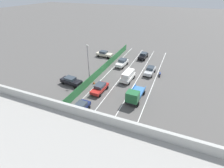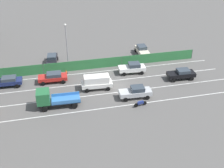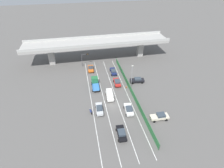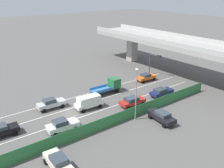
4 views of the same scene
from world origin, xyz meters
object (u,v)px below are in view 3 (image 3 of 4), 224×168
object	(u,v)px
car_taxi_orange	(91,68)
flatbed_truck_blue	(95,82)
traffic_cone	(126,87)
car_sedan_navy	(113,71)
parked_sedan_dark	(137,80)
traffic_light	(84,57)
parked_sedan_cream	(160,116)
car_sedan_white	(129,109)
motorcycle	(91,111)
car_sedan_black	(121,133)
car_van_white	(110,95)
car_sedan_silver	(99,109)
street_lamp	(132,75)
car_sedan_red	(117,82)

from	to	relation	value
car_taxi_orange	flatbed_truck_blue	size ratio (longest dim) A/B	0.76
car_taxi_orange	traffic_cone	xyz separation A→B (m)	(9.76, -12.62, -0.57)
car_sedan_navy	traffic_cone	world-z (taller)	car_sedan_navy
car_sedan_navy	car_taxi_orange	size ratio (longest dim) A/B	1.07
parked_sedan_dark	traffic_light	world-z (taller)	traffic_light
flatbed_truck_blue	parked_sedan_cream	size ratio (longest dim) A/B	1.25
car_sedan_white	parked_sedan_cream	size ratio (longest dim) A/B	0.97
motorcycle	traffic_light	world-z (taller)	traffic_light
car_sedan_navy	car_sedan_white	bearing A→B (deg)	-90.30
car_taxi_orange	traffic_light	world-z (taller)	traffic_light
car_sedan_black	car_van_white	size ratio (longest dim) A/B	0.95
car_taxi_orange	car_sedan_silver	bearing A→B (deg)	-90.00
car_sedan_silver	street_lamp	distance (m)	14.43
car_sedan_silver	flatbed_truck_blue	distance (m)	11.86
car_sedan_white	car_taxi_orange	distance (m)	24.48
flatbed_truck_blue	traffic_cone	xyz separation A→B (m)	(9.40, -2.90, -1.00)
parked_sedan_cream	traffic_light	xyz separation A→B (m)	(-15.99, 31.21, 2.57)
car_sedan_red	parked_sedan_dark	world-z (taller)	parked_sedan_dark
car_taxi_orange	traffic_cone	bearing A→B (deg)	-52.30
car_sedan_navy	car_sedan_silver	world-z (taller)	car_sedan_silver
car_sedan_white	car_van_white	world-z (taller)	car_van_white
flatbed_truck_blue	parked_sedan_dark	distance (m)	13.60
flatbed_truck_blue	traffic_light	bearing A→B (deg)	98.91
traffic_cone	car_sedan_red	bearing A→B (deg)	137.98
car_van_white	car_taxi_orange	world-z (taller)	car_van_white
car_sedan_silver	motorcycle	distance (m)	2.33
car_taxi_orange	traffic_cone	size ratio (longest dim) A/B	6.55
car_sedan_silver	car_taxi_orange	world-z (taller)	car_sedan_silver
car_sedan_white	traffic_cone	size ratio (longest dim) A/B	6.74
traffic_light	car_sedan_white	bearing A→B (deg)	-71.35
car_sedan_navy	car_taxi_orange	world-z (taller)	car_taxi_orange
parked_sedan_dark	street_lamp	size ratio (longest dim) A/B	0.59
traffic_cone	flatbed_truck_blue	bearing A→B (deg)	162.86
motorcycle	traffic_cone	size ratio (longest dim) A/B	2.90
car_sedan_silver	traffic_light	xyz separation A→B (m)	(-1.78, 25.51, 2.57)
car_sedan_white	car_sedan_black	size ratio (longest dim) A/B	1.01
car_sedan_white	parked_sedan_cream	world-z (taller)	car_sedan_white
car_van_white	car_sedan_white	bearing A→B (deg)	-60.97
motorcycle	parked_sedan_cream	world-z (taller)	parked_sedan_cream
car_sedan_navy	flatbed_truck_blue	bearing A→B (deg)	-139.10
car_sedan_black	parked_sedan_cream	size ratio (longest dim) A/B	0.96
car_sedan_white	car_sedan_navy	xyz separation A→B (m)	(0.10, 19.80, -0.08)
flatbed_truck_blue	car_sedan_black	bearing A→B (deg)	-80.88
motorcycle	parked_sedan_dark	distance (m)	19.57
car_sedan_navy	parked_sedan_dark	world-z (taller)	parked_sedan_dark
car_sedan_white	traffic_cone	distance (m)	10.97
flatbed_truck_blue	traffic_light	size ratio (longest dim) A/B	1.17
car_sedan_red	car_sedan_silver	distance (m)	13.34
flatbed_truck_blue	car_sedan_silver	bearing A→B (deg)	-91.75
car_van_white	traffic_light	world-z (taller)	traffic_light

